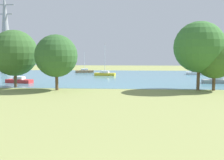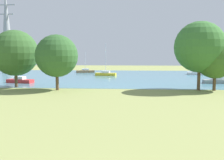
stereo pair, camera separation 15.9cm
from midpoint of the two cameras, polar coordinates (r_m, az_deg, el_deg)
name	(u,v)px [view 1 (the left image)]	position (r m, az deg, el deg)	size (l,w,h in m)	color
ground_plane	(118,98)	(29.87, 1.25, -4.10)	(160.00, 160.00, 0.00)	#8C9351
water_surface	(124,77)	(57.64, 2.49, 0.77)	(140.00, 40.00, 0.02)	teal
sailboat_red	(19,80)	(48.26, -19.87, -0.06)	(5.02, 2.56, 6.52)	red
sailboat_gray	(217,81)	(48.26, 22.00, -0.15)	(4.85, 1.65, 5.43)	gray
sailboat_brown	(84,71)	(69.45, -6.18, 1.99)	(5.02, 2.64, 5.53)	brown
sailboat_yellow	(105,74)	(59.92, -1.65, 1.41)	(4.97, 2.18, 7.38)	yellow
sailboat_white	(196,73)	(65.85, 18.04, 1.51)	(5.02, 2.60, 5.75)	white
tree_east_near	(14,53)	(41.97, -20.84, 5.58)	(6.96, 6.96, 8.71)	brown
tree_west_far	(56,56)	(37.06, -12.34, 5.22)	(5.97, 5.97, 7.82)	brown
tree_east_far	(199,47)	(38.23, 18.60, 6.91)	(7.13, 7.13, 9.63)	brown
tree_west_near	(215,59)	(38.57, 21.62, 4.39)	(5.51, 5.51, 7.21)	brown
electricity_pylon	(5,29)	(94.19, -22.51, 10.35)	(6.40, 4.40, 26.29)	gray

